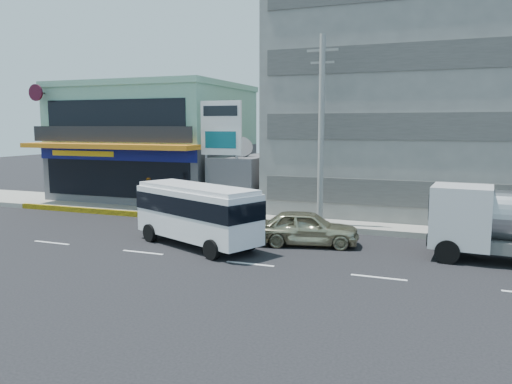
# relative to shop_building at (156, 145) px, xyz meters

# --- Properties ---
(ground) EXTENTS (120.00, 120.00, 0.00)m
(ground) POSITION_rel_shop_building_xyz_m (8.00, -13.95, -4.00)
(ground) COLOR black
(ground) RESTS_ON ground
(sidewalk) EXTENTS (70.00, 5.00, 0.30)m
(sidewalk) POSITION_rel_shop_building_xyz_m (13.00, -4.45, -3.85)
(sidewalk) COLOR gray
(sidewalk) RESTS_ON ground
(shop_building) EXTENTS (12.40, 11.70, 8.00)m
(shop_building) POSITION_rel_shop_building_xyz_m (0.00, 0.00, 0.00)
(shop_building) COLOR #4B4B51
(shop_building) RESTS_ON ground
(concrete_building) EXTENTS (16.00, 12.00, 14.00)m
(concrete_building) POSITION_rel_shop_building_xyz_m (18.00, 1.05, 3.00)
(concrete_building) COLOR gray
(concrete_building) RESTS_ON ground
(gap_structure) EXTENTS (3.00, 6.00, 3.50)m
(gap_structure) POSITION_rel_shop_building_xyz_m (8.00, -1.95, -2.25)
(gap_structure) COLOR #4B4B51
(gap_structure) RESTS_ON ground
(satellite_dish) EXTENTS (1.50, 1.50, 0.15)m
(satellite_dish) POSITION_rel_shop_building_xyz_m (8.00, -2.95, -0.42)
(satellite_dish) COLOR slate
(satellite_dish) RESTS_ON gap_structure
(billboard) EXTENTS (2.60, 0.18, 6.90)m
(billboard) POSITION_rel_shop_building_xyz_m (7.50, -4.75, 0.93)
(billboard) COLOR gray
(billboard) RESTS_ON ground
(utility_pole_near) EXTENTS (1.60, 0.30, 10.00)m
(utility_pole_near) POSITION_rel_shop_building_xyz_m (14.00, -6.55, 1.15)
(utility_pole_near) COLOR #999993
(utility_pole_near) RESTS_ON ground
(minibus) EXTENTS (6.93, 4.64, 2.78)m
(minibus) POSITION_rel_shop_building_xyz_m (9.66, -12.05, -2.34)
(minibus) COLOR white
(minibus) RESTS_ON ground
(sedan) EXTENTS (5.05, 2.89, 1.62)m
(sedan) POSITION_rel_shop_building_xyz_m (14.24, -10.07, -3.19)
(sedan) COLOR #B1AC87
(sedan) RESTS_ON ground
(motorcycle_rider) EXTENTS (2.00, 1.10, 2.43)m
(motorcycle_rider) POSITION_rel_shop_building_xyz_m (4.00, -7.15, -3.19)
(motorcycle_rider) COLOR #550F0C
(motorcycle_rider) RESTS_ON ground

